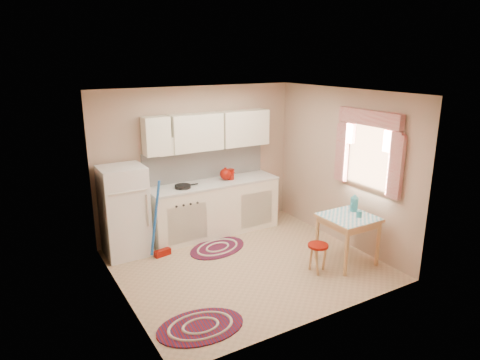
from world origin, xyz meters
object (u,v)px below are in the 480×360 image
(base_cabinets, at_px, (214,209))
(table, at_px, (347,239))
(fridge, at_px, (124,211))
(stool, at_px, (317,258))

(base_cabinets, distance_m, table, 2.31)
(fridge, distance_m, base_cabinets, 1.57)
(base_cabinets, relative_size, table, 3.12)
(table, bearing_deg, base_cabinets, 121.05)
(fridge, bearing_deg, base_cabinets, 1.85)
(base_cabinets, relative_size, stool, 5.36)
(fridge, height_order, base_cabinets, fridge)
(fridge, distance_m, stool, 2.95)
(base_cabinets, height_order, table, base_cabinets)
(table, bearing_deg, fridge, 144.91)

